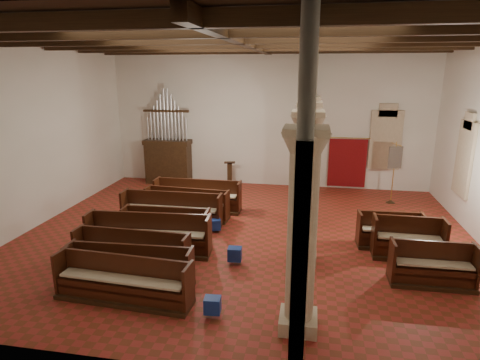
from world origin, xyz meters
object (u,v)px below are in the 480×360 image
(aisle_pew_0, at_px, (432,271))
(processional_banner, at_px, (392,183))
(nave_pew_0, at_px, (124,287))
(pipe_organ, at_px, (168,154))
(lectern, at_px, (230,175))

(aisle_pew_0, bearing_deg, processional_banner, 87.61)
(nave_pew_0, bearing_deg, pipe_organ, 107.36)
(processional_banner, distance_m, aisle_pew_0, 6.40)
(lectern, bearing_deg, pipe_organ, 165.20)
(lectern, height_order, processional_banner, processional_banner)
(pipe_organ, xyz_separation_m, processional_banner, (9.60, -1.32, -0.57))
(pipe_organ, xyz_separation_m, aisle_pew_0, (9.41, -7.70, -1.01))
(nave_pew_0, bearing_deg, lectern, 90.66)
(pipe_organ, height_order, aisle_pew_0, pipe_organ)
(lectern, height_order, nave_pew_0, lectern)
(processional_banner, relative_size, aisle_pew_0, 1.24)
(aisle_pew_0, bearing_deg, lectern, 129.73)
(pipe_organ, relative_size, processional_banner, 1.81)
(processional_banner, bearing_deg, nave_pew_0, -148.64)
(pipe_organ, xyz_separation_m, nave_pew_0, (2.40, -9.67, -1.03))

